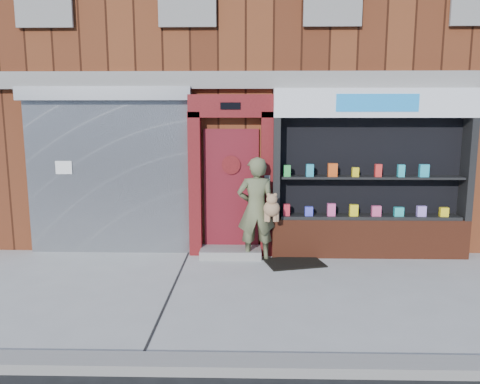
{
  "coord_description": "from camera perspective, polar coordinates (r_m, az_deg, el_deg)",
  "views": [
    {
      "loc": [
        -0.39,
        -6.51,
        2.56
      ],
      "look_at": [
        -0.57,
        1.0,
        1.31
      ],
      "focal_mm": 35.0,
      "sensor_mm": 36.0,
      "label": 1
    }
  ],
  "objects": [
    {
      "name": "shutter_bay",
      "position": [
        8.87,
        -15.81,
        3.67
      ],
      "size": [
        3.1,
        0.3,
        3.04
      ],
      "color": "gray",
      "rests_on": "ground"
    },
    {
      "name": "building",
      "position": [
        12.59,
        3.23,
        16.03
      ],
      "size": [
        12.0,
        8.16,
        8.0
      ],
      "color": "#512312",
      "rests_on": "ground"
    },
    {
      "name": "doormat",
      "position": [
        8.26,
        6.64,
        -8.56
      ],
      "size": [
        1.1,
        0.89,
        0.02
      ],
      "primitive_type": "cube",
      "rotation": [
        0.0,
        0.0,
        0.25
      ],
      "color": "black",
      "rests_on": "ground"
    },
    {
      "name": "pharmacy_bay",
      "position": [
        8.67,
        15.61,
        1.25
      ],
      "size": [
        3.5,
        0.41,
        3.0
      ],
      "color": "maroon",
      "rests_on": "ground"
    },
    {
      "name": "ground",
      "position": [
        7.0,
        4.56,
        -12.0
      ],
      "size": [
        80.0,
        80.0,
        0.0
      ],
      "primitive_type": "plane",
      "color": "#9E9E99",
      "rests_on": "ground"
    },
    {
      "name": "woman",
      "position": [
        8.21,
        2.08,
        -2.05
      ],
      "size": [
        0.75,
        0.58,
        1.83
      ],
      "color": "#5A603F",
      "rests_on": "ground"
    },
    {
      "name": "curb",
      "position": [
        5.04,
        6.01,
        -20.33
      ],
      "size": [
        60.0,
        0.3,
        0.12
      ],
      "primitive_type": "cube",
      "color": "gray",
      "rests_on": "ground"
    },
    {
      "name": "red_door_bay",
      "position": [
        8.45,
        -1.1,
        1.97
      ],
      "size": [
        1.52,
        0.58,
        2.9
      ],
      "color": "#500D10",
      "rests_on": "ground"
    }
  ]
}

